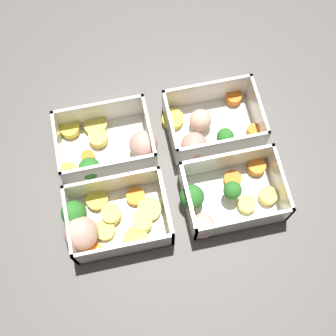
{
  "coord_description": "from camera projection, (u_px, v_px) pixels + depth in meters",
  "views": [
    {
      "loc": [
        -0.05,
        -0.26,
        0.71
      ],
      "look_at": [
        0.0,
        0.0,
        0.02
      ],
      "focal_mm": 50.0,
      "sensor_mm": 36.0,
      "label": 1
    }
  ],
  "objects": [
    {
      "name": "container_far_left",
      "position": [
        109.0,
        145.0,
        0.75
      ],
      "size": [
        0.18,
        0.12,
        0.06
      ],
      "color": "silver",
      "rests_on": "ground_plane"
    },
    {
      "name": "container_near_left",
      "position": [
        105.0,
        221.0,
        0.71
      ],
      "size": [
        0.17,
        0.12,
        0.06
      ],
      "color": "silver",
      "rests_on": "ground_plane"
    },
    {
      "name": "container_near_right",
      "position": [
        225.0,
        197.0,
        0.72
      ],
      "size": [
        0.16,
        0.12,
        0.06
      ],
      "color": "silver",
      "rests_on": "ground_plane"
    },
    {
      "name": "ground_plane",
      "position": [
        168.0,
        173.0,
        0.76
      ],
      "size": [
        4.0,
        4.0,
        0.0
      ],
      "primitive_type": "plane",
      "color": "#56514C"
    },
    {
      "name": "container_far_right",
      "position": [
        208.0,
        126.0,
        0.77
      ],
      "size": [
        0.16,
        0.12,
        0.06
      ],
      "color": "silver",
      "rests_on": "ground_plane"
    }
  ]
}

